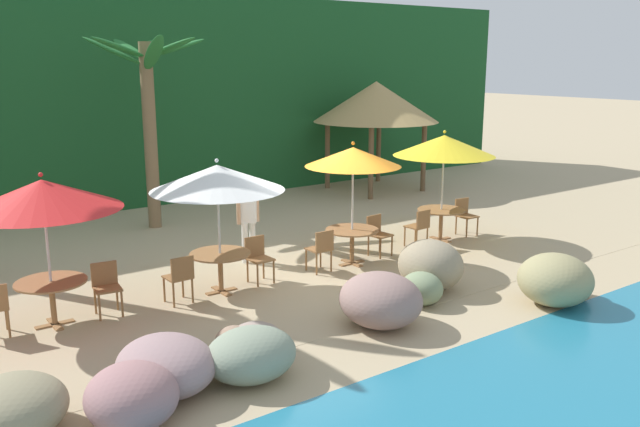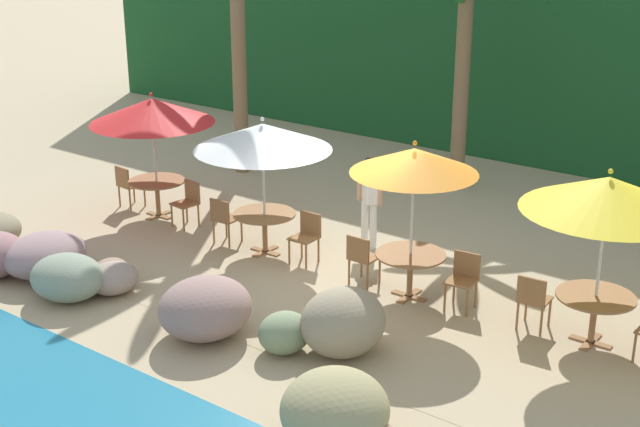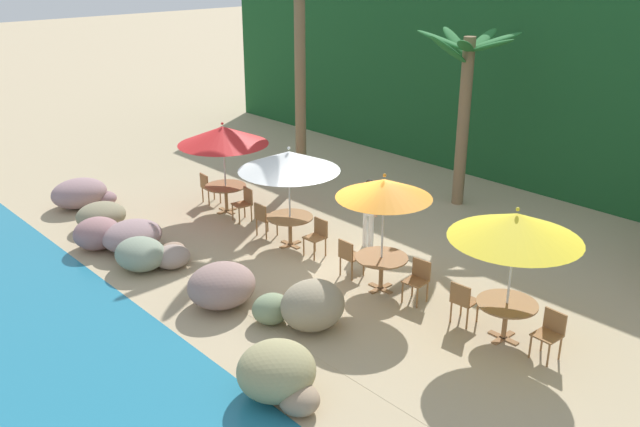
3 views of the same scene
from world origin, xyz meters
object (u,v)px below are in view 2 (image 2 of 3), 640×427
object	(u,v)px
dining_table_orange	(410,261)
dining_table_yellow	(595,304)
chair_white_inland	(224,217)
umbrella_yellow	(608,194)
chair_yellow_inland	(533,298)
chair_orange_inland	(362,256)
chair_orange_seaward	(464,276)
umbrella_orange	(414,161)
chair_red_seaward	(188,200)
chair_white_seaward	(307,234)
umbrella_red	(152,111)
dining_table_white	(265,220)
palm_tree_second	(464,33)
umbrella_white	(263,137)
dining_table_red	(157,187)
waiter_in_white	(370,195)
chair_red_inland	(127,183)

from	to	relation	value
dining_table_orange	dining_table_yellow	xyz separation A→B (m)	(2.84, 0.24, 0.00)
chair_white_inland	umbrella_yellow	world-z (taller)	umbrella_yellow
dining_table_yellow	chair_yellow_inland	world-z (taller)	chair_yellow_inland
umbrella_yellow	chair_yellow_inland	xyz separation A→B (m)	(-0.84, -0.15, -1.71)
chair_orange_inland	chair_orange_seaward	bearing A→B (deg)	9.16
chair_white_inland	chair_orange_inland	distance (m)	2.99
umbrella_orange	umbrella_yellow	distance (m)	2.85
chair_red_seaward	chair_orange_seaward	xyz separation A→B (m)	(5.86, -0.03, 0.00)
chair_white_seaward	umbrella_red	bearing A→B (deg)	179.14
dining_table_white	umbrella_yellow	world-z (taller)	umbrella_yellow
chair_yellow_inland	palm_tree_second	world-z (taller)	palm_tree_second
umbrella_white	chair_white_seaward	world-z (taller)	umbrella_white
umbrella_red	chair_white_inland	world-z (taller)	umbrella_red
dining_table_red	waiter_in_white	world-z (taller)	waiter_in_white
umbrella_red	palm_tree_second	distance (m)	6.50
umbrella_red	waiter_in_white	bearing A→B (deg)	15.00
chair_red_inland	chair_white_seaward	xyz separation A→B (m)	(4.58, -0.05, 0.00)
chair_white_inland	chair_orange_seaward	xyz separation A→B (m)	(4.68, 0.26, 0.00)
umbrella_white	chair_yellow_inland	world-z (taller)	umbrella_white
dining_table_red	dining_table_white	bearing A→B (deg)	-3.33
palm_tree_second	waiter_in_white	xyz separation A→B (m)	(0.42, -4.02, -2.32)
umbrella_yellow	palm_tree_second	distance (m)	7.19
umbrella_red	umbrella_orange	bearing A→B (deg)	-2.13
chair_orange_seaward	umbrella_yellow	size ratio (longest dim) A/B	0.34
dining_table_red	dining_table_yellow	xyz separation A→B (m)	(8.71, 0.02, 0.00)
chair_white_seaward	chair_yellow_inland	size ratio (longest dim) A/B	1.00
chair_white_seaward	waiter_in_white	size ratio (longest dim) A/B	0.51
dining_table_yellow	palm_tree_second	distance (m)	7.60
chair_red_seaward	umbrella_orange	size ratio (longest dim) A/B	0.34
umbrella_white	dining_table_orange	distance (m)	3.35
chair_red_inland	waiter_in_white	xyz separation A→B (m)	(5.06, 1.13, 0.47)
chair_white_inland	chair_red_inland	bearing A→B (deg)	174.20
umbrella_red	chair_white_inland	size ratio (longest dim) A/B	2.84
dining_table_orange	palm_tree_second	xyz separation A→B (m)	(-2.09, 5.37, 2.69)
chair_white_seaward	dining_table_yellow	xyz separation A→B (m)	(4.99, 0.08, 0.10)
chair_white_seaward	chair_yellow_inland	bearing A→B (deg)	-1.03
umbrella_orange	waiter_in_white	size ratio (longest dim) A/B	1.50
dining_table_yellow	chair_yellow_inland	distance (m)	0.86
umbrella_red	umbrella_white	size ratio (longest dim) A/B	1.01
umbrella_red	dining_table_white	xyz separation A→B (m)	(2.88, -0.17, -1.51)
chair_orange_seaward	dining_table_yellow	size ratio (longest dim) A/B	0.79
chair_orange_inland	chair_yellow_inland	world-z (taller)	same
dining_table_red	chair_orange_seaward	xyz separation A→B (m)	(6.71, -0.04, -0.10)
chair_red_seaward	chair_orange_inland	distance (m)	4.18
dining_table_red	chair_white_inland	xyz separation A→B (m)	(2.03, -0.30, -0.10)
chair_red_inland	chair_orange_seaward	size ratio (longest dim) A/B	1.00
dining_table_red	dining_table_white	world-z (taller)	same
dining_table_orange	dining_table_yellow	world-z (taller)	same
dining_table_red	dining_table_orange	bearing A→B (deg)	-2.13
chair_white_seaward	chair_white_inland	bearing A→B (deg)	-171.77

